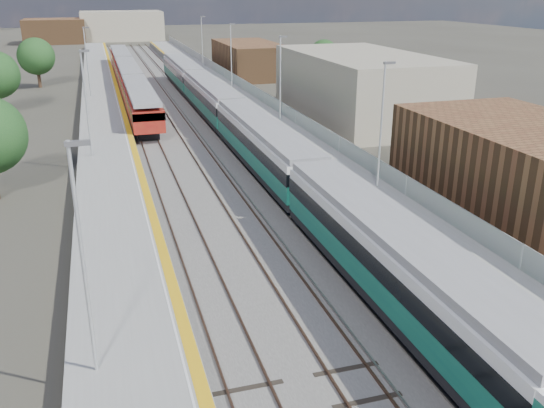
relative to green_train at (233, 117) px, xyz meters
name	(u,v)px	position (x,y,z in m)	size (l,w,h in m)	color
ground	(196,117)	(-1.50, 10.96, -2.16)	(320.00, 320.00, 0.00)	#47443A
ballast_bed	(171,113)	(-3.75, 13.46, -2.13)	(10.50, 155.00, 0.06)	#565451
tracks	(174,109)	(-3.15, 15.14, -2.05)	(8.96, 160.00, 0.17)	#4C3323
platform_right	(240,105)	(3.78, 13.45, -1.62)	(4.70, 155.00, 8.52)	slate
platform_left	(103,113)	(-10.55, 13.45, -1.64)	(4.30, 155.00, 8.52)	slate
green_train	(233,117)	(0.00, 0.00, 0.00)	(2.78, 77.49, 3.06)	black
red_train	(129,77)	(-7.00, 28.08, -0.14)	(2.71, 54.92, 3.42)	black
tree_c	(36,56)	(-18.22, 35.63, 1.91)	(4.77, 4.77, 6.46)	#382619
tree_d	(324,54)	(21.07, 32.75, 1.34)	(4.10, 4.10, 5.56)	#382619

